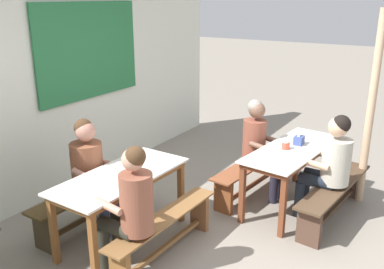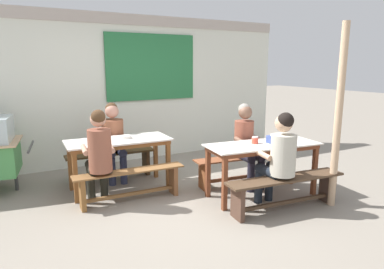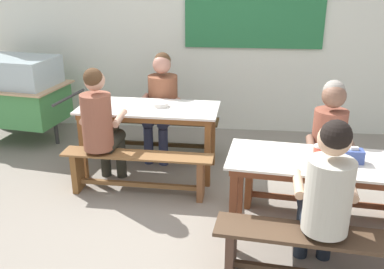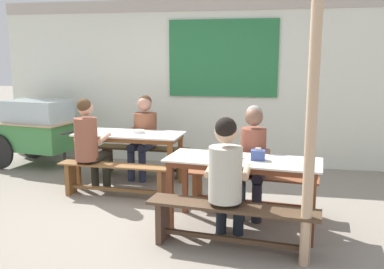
{
  "view_description": "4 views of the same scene",
  "coord_description": "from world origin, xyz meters",
  "px_view_note": "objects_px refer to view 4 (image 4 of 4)",
  "views": [
    {
      "loc": [
        -3.64,
        -1.68,
        2.51
      ],
      "look_at": [
        0.49,
        0.87,
        0.91
      ],
      "focal_mm": 39.51,
      "sensor_mm": 36.0,
      "label": 1
    },
    {
      "loc": [
        -2.07,
        -3.86,
        1.86
      ],
      "look_at": [
        0.51,
        0.87,
        0.76
      ],
      "focal_mm": 32.16,
      "sensor_mm": 36.0,
      "label": 2
    },
    {
      "loc": [
        0.28,
        -3.39,
        2.16
      ],
      "look_at": [
        -0.12,
        0.54,
        0.65
      ],
      "focal_mm": 40.49,
      "sensor_mm": 36.0,
      "label": 3
    },
    {
      "loc": [
        1.35,
        -4.53,
        1.82
      ],
      "look_at": [
        0.34,
        0.62,
        0.85
      ],
      "focal_mm": 39.19,
      "sensor_mm": 36.0,
      "label": 4
    }
  ],
  "objects_px": {
    "tissue_box": "(258,155)",
    "bench_near_front": "(231,219)",
    "bench_far_back": "(143,157)",
    "wooden_support_post": "(311,133)",
    "food_cart": "(37,127)",
    "person_center_facing": "(144,131)",
    "dining_table_near": "(243,167)",
    "bench_near_back": "(251,188)",
    "person_left_back_turned": "(89,141)",
    "person_right_near_table": "(252,154)",
    "bench_far_front": "(115,177)",
    "condiment_jar": "(235,153)",
    "soup_bowl": "(138,131)",
    "dining_table_far": "(130,139)",
    "person_near_front": "(226,173)"
  },
  "relations": [
    {
      "from": "person_left_back_turned",
      "to": "wooden_support_post",
      "type": "height_order",
      "value": "wooden_support_post"
    },
    {
      "from": "tissue_box",
      "to": "bench_near_front",
      "type": "bearing_deg",
      "value": -112.1
    },
    {
      "from": "bench_near_front",
      "to": "wooden_support_post",
      "type": "xyz_separation_m",
      "value": [
        0.67,
        -0.17,
        0.89
      ]
    },
    {
      "from": "bench_far_front",
      "to": "condiment_jar",
      "type": "relative_size",
      "value": 15.2
    },
    {
      "from": "bench_near_front",
      "to": "person_right_near_table",
      "type": "xyz_separation_m",
      "value": [
        0.14,
        1.01,
        0.42
      ]
    },
    {
      "from": "dining_table_far",
      "to": "dining_table_near",
      "type": "relative_size",
      "value": 0.92
    },
    {
      "from": "bench_near_back",
      "to": "bench_near_front",
      "type": "xyz_separation_m",
      "value": [
        -0.12,
        -1.09,
        0.02
      ]
    },
    {
      "from": "bench_near_back",
      "to": "bench_far_back",
      "type": "bearing_deg",
      "value": 144.3
    },
    {
      "from": "dining_table_far",
      "to": "condiment_jar",
      "type": "xyz_separation_m",
      "value": [
        1.61,
        -1.18,
        0.13
      ]
    },
    {
      "from": "food_cart",
      "to": "soup_bowl",
      "type": "relative_size",
      "value": 9.7
    },
    {
      "from": "food_cart",
      "to": "person_center_facing",
      "type": "bearing_deg",
      "value": -8.31
    },
    {
      "from": "person_near_front",
      "to": "condiment_jar",
      "type": "distance_m",
      "value": 0.54
    },
    {
      "from": "bench_near_front",
      "to": "soup_bowl",
      "type": "distance_m",
      "value": 2.41
    },
    {
      "from": "wooden_support_post",
      "to": "bench_far_back",
      "type": "bearing_deg",
      "value": 132.34
    },
    {
      "from": "person_center_facing",
      "to": "dining_table_far",
      "type": "bearing_deg",
      "value": -97.01
    },
    {
      "from": "dining_table_far",
      "to": "person_center_facing",
      "type": "xyz_separation_m",
      "value": [
        0.06,
        0.48,
        0.04
      ]
    },
    {
      "from": "bench_far_back",
      "to": "soup_bowl",
      "type": "xyz_separation_m",
      "value": [
        0.1,
        -0.52,
        0.49
      ]
    },
    {
      "from": "bench_near_front",
      "to": "wooden_support_post",
      "type": "bearing_deg",
      "value": -14.5
    },
    {
      "from": "bench_far_front",
      "to": "bench_near_front",
      "type": "height_order",
      "value": "same"
    },
    {
      "from": "bench_near_front",
      "to": "bench_far_back",
      "type": "bearing_deg",
      "value": 124.65
    },
    {
      "from": "bench_far_back",
      "to": "food_cart",
      "type": "relative_size",
      "value": 0.88
    },
    {
      "from": "bench_far_back",
      "to": "bench_near_front",
      "type": "relative_size",
      "value": 0.87
    },
    {
      "from": "dining_table_far",
      "to": "food_cart",
      "type": "bearing_deg",
      "value": 157.93
    },
    {
      "from": "condiment_jar",
      "to": "wooden_support_post",
      "type": "xyz_separation_m",
      "value": [
        0.7,
        -0.78,
        0.37
      ]
    },
    {
      "from": "dining_table_far",
      "to": "bench_near_front",
      "type": "bearing_deg",
      "value": -47.56
    },
    {
      "from": "bench_far_back",
      "to": "person_center_facing",
      "type": "relative_size",
      "value": 1.15
    },
    {
      "from": "person_near_front",
      "to": "person_left_back_turned",
      "type": "xyz_separation_m",
      "value": [
        -1.98,
        1.26,
        -0.01
      ]
    },
    {
      "from": "soup_bowl",
      "to": "wooden_support_post",
      "type": "relative_size",
      "value": 0.07
    },
    {
      "from": "bench_far_front",
      "to": "tissue_box",
      "type": "height_order",
      "value": "tissue_box"
    },
    {
      "from": "person_near_front",
      "to": "person_right_near_table",
      "type": "height_order",
      "value": "person_near_front"
    },
    {
      "from": "dining_table_near",
      "to": "soup_bowl",
      "type": "xyz_separation_m",
      "value": [
        -1.57,
        1.27,
        0.11
      ]
    },
    {
      "from": "person_near_front",
      "to": "tissue_box",
      "type": "xyz_separation_m",
      "value": [
        0.28,
        0.45,
        0.09
      ]
    },
    {
      "from": "bench_far_back",
      "to": "food_cart",
      "type": "bearing_deg",
      "value": 173.38
    },
    {
      "from": "person_left_back_turned",
      "to": "person_center_facing",
      "type": "bearing_deg",
      "value": 63.84
    },
    {
      "from": "wooden_support_post",
      "to": "bench_near_back",
      "type": "bearing_deg",
      "value": 113.61
    },
    {
      "from": "person_center_facing",
      "to": "tissue_box",
      "type": "distance_m",
      "value": 2.5
    },
    {
      "from": "dining_table_near",
      "to": "person_near_front",
      "type": "xyz_separation_m",
      "value": [
        -0.12,
        -0.47,
        0.05
      ]
    },
    {
      "from": "bench_near_front",
      "to": "dining_table_near",
      "type": "bearing_deg",
      "value": 83.69
    },
    {
      "from": "bench_near_front",
      "to": "person_left_back_turned",
      "type": "bearing_deg",
      "value": 146.84
    },
    {
      "from": "bench_near_back",
      "to": "condiment_jar",
      "type": "distance_m",
      "value": 0.73
    },
    {
      "from": "dining_table_near",
      "to": "bench_near_front",
      "type": "relative_size",
      "value": 1.01
    },
    {
      "from": "food_cart",
      "to": "soup_bowl",
      "type": "bearing_deg",
      "value": -20.22
    },
    {
      "from": "soup_bowl",
      "to": "dining_table_far",
      "type": "bearing_deg",
      "value": -169.15
    },
    {
      "from": "person_left_back_turned",
      "to": "tissue_box",
      "type": "height_order",
      "value": "person_left_back_turned"
    },
    {
      "from": "food_cart",
      "to": "tissue_box",
      "type": "height_order",
      "value": "food_cart"
    },
    {
      "from": "tissue_box",
      "to": "wooden_support_post",
      "type": "xyz_separation_m",
      "value": [
        0.46,
        -0.7,
        0.37
      ]
    },
    {
      "from": "tissue_box",
      "to": "food_cart",
      "type": "bearing_deg",
      "value": 151.59
    },
    {
      "from": "person_center_facing",
      "to": "wooden_support_post",
      "type": "bearing_deg",
      "value": -47.42
    },
    {
      "from": "bench_far_back",
      "to": "wooden_support_post",
      "type": "height_order",
      "value": "wooden_support_post"
    },
    {
      "from": "person_near_front",
      "to": "person_right_near_table",
      "type": "distance_m",
      "value": 0.96
    }
  ]
}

